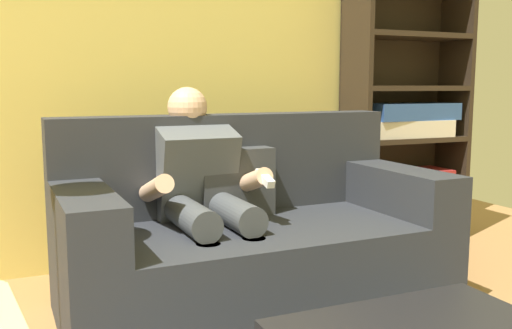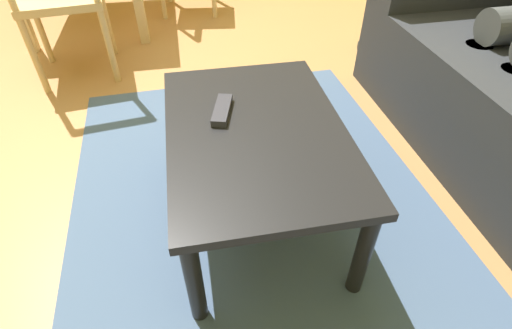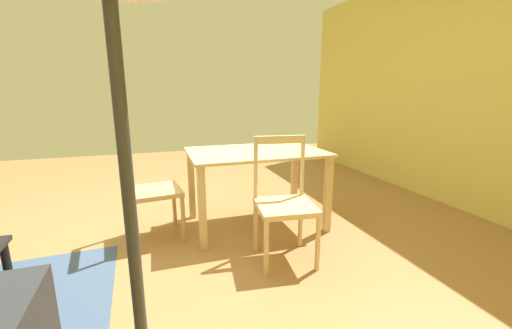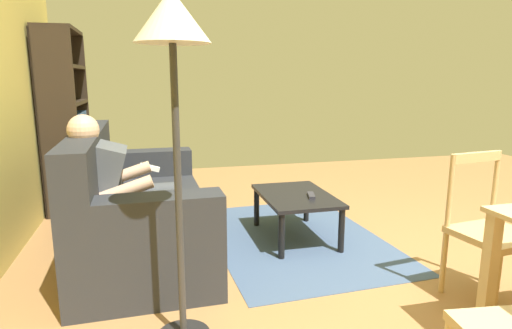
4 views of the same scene
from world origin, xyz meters
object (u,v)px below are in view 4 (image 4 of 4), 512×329
object	(u,v)px
tv_remote	(311,195)
floor_lamp	(173,51)
bookshelf	(66,138)
dining_chair_facing_couch	(491,232)
person_lounging	(125,188)
coffee_table	(296,200)
couch	(134,211)

from	to	relation	value
tv_remote	floor_lamp	size ratio (longest dim) A/B	0.10
bookshelf	floor_lamp	distance (m)	3.02
dining_chair_facing_couch	floor_lamp	xyz separation A→B (m)	(0.03, 1.87, 1.04)
person_lounging	coffee_table	size ratio (longest dim) A/B	1.31
tv_remote	dining_chair_facing_couch	size ratio (longest dim) A/B	0.19
tv_remote	dining_chair_facing_couch	xyz separation A→B (m)	(-1.16, -0.72, 0.04)
coffee_table	tv_remote	xyz separation A→B (m)	(-0.11, -0.10, 0.07)
dining_chair_facing_couch	coffee_table	bearing A→B (deg)	32.61
person_lounging	floor_lamp	distance (m)	1.38
coffee_table	dining_chair_facing_couch	size ratio (longest dim) A/B	0.94
couch	floor_lamp	xyz separation A→B (m)	(-1.24, -0.27, 1.13)
coffee_table	couch	bearing A→B (deg)	90.06
coffee_table	bookshelf	xyz separation A→B (m)	(1.51, 2.04, 0.40)
person_lounging	dining_chair_facing_couch	bearing A→B (deg)	-115.37
couch	coffee_table	bearing A→B (deg)	-89.94
person_lounging	bookshelf	bearing A→B (deg)	21.06
person_lounging	floor_lamp	xyz separation A→B (m)	(-1.01, -0.31, 0.89)
couch	tv_remote	size ratio (longest dim) A/B	11.35
couch	person_lounging	distance (m)	0.34
coffee_table	tv_remote	bearing A→B (deg)	-138.01
person_lounging	dining_chair_facing_couch	xyz separation A→B (m)	(-1.03, -2.18, -0.15)
couch	coffee_table	xyz separation A→B (m)	(0.00, -1.33, -0.01)
person_lounging	coffee_table	distance (m)	1.41
dining_chair_facing_couch	tv_remote	bearing A→B (deg)	31.62
dining_chair_facing_couch	floor_lamp	distance (m)	2.14
couch	tv_remote	bearing A→B (deg)	-94.23
bookshelf	tv_remote	bearing A→B (deg)	-127.10
tv_remote	floor_lamp	distance (m)	1.95
person_lounging	bookshelf	world-z (taller)	bookshelf
tv_remote	floor_lamp	bearing A→B (deg)	59.77
couch	tv_remote	distance (m)	1.43
dining_chair_facing_couch	bookshelf	bearing A→B (deg)	45.76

